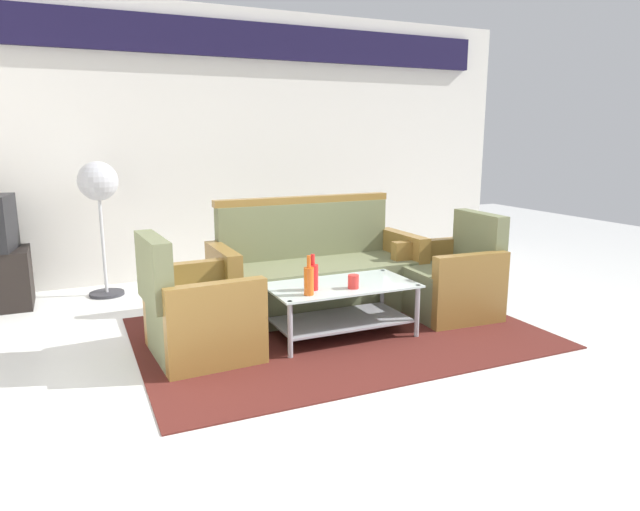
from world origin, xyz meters
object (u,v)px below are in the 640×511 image
at_px(armchair_left, 197,315).
at_px(pedestal_fan, 99,189).
at_px(cup, 353,282).
at_px(bottle_red, 313,276).
at_px(coffee_table, 341,302).
at_px(bottle_orange, 309,280).
at_px(couch, 317,275).
at_px(armchair_right, 450,281).

relative_size(armchair_left, pedestal_fan, 0.67).
height_order(armchair_left, cup, armchair_left).
height_order(armchair_left, bottle_red, armchair_left).
xyz_separation_m(armchair_left, cup, (1.09, -0.21, 0.17)).
relative_size(coffee_table, bottle_orange, 3.92).
bearing_deg(pedestal_fan, couch, -36.91).
bearing_deg(cup, armchair_left, 169.08).
xyz_separation_m(armchair_left, armchair_right, (2.16, 0.05, 0.00)).
bearing_deg(pedestal_fan, bottle_red, -57.22).
xyz_separation_m(armchair_right, pedestal_fan, (-2.63, 1.82, 0.73)).
height_order(armchair_left, bottle_orange, armchair_left).
xyz_separation_m(cup, pedestal_fan, (-1.57, 2.08, 0.55)).
bearing_deg(couch, pedestal_fan, -37.60).
height_order(armchair_left, coffee_table, armchair_left).
bearing_deg(pedestal_fan, coffee_table, -51.47).
bearing_deg(coffee_table, couch, 81.15).
bearing_deg(couch, bottle_red, 63.62).
relative_size(armchair_left, armchair_right, 1.00).
distance_m(bottle_red, pedestal_fan, 2.43).
relative_size(couch, bottle_red, 6.91).
bearing_deg(bottle_orange, bottle_red, 55.21).
relative_size(bottle_red, bottle_orange, 0.93).
xyz_separation_m(coffee_table, cup, (0.03, -0.14, 0.19)).
relative_size(couch, coffee_table, 1.64).
bearing_deg(armchair_right, cup, 106.57).
height_order(bottle_orange, pedestal_fan, pedestal_fan).
relative_size(armchair_right, pedestal_fan, 0.67).
distance_m(bottle_red, bottle_orange, 0.14).
relative_size(armchair_right, bottle_orange, 3.03).
xyz_separation_m(armchair_right, coffee_table, (-1.09, -0.12, -0.02)).
height_order(armchair_right, bottle_red, armchair_right).
relative_size(armchair_right, bottle_red, 3.25).
height_order(armchair_right, pedestal_fan, pedestal_fan).
relative_size(armchair_left, cup, 8.50).
bearing_deg(armchair_right, coffee_table, 98.86).
bearing_deg(coffee_table, armchair_left, 176.43).
relative_size(cup, pedestal_fan, 0.08).
bearing_deg(cup, pedestal_fan, 127.04).
height_order(couch, coffee_table, couch).
distance_m(armchair_right, pedestal_fan, 3.28).
bearing_deg(coffee_table, bottle_orange, -152.66).
bearing_deg(bottle_red, cup, -16.39).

